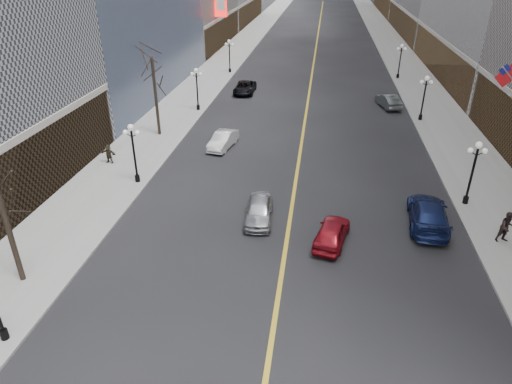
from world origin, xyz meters
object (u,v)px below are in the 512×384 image
(streetlamp_west_3, at_px, (229,53))
(car_sb_far, at_px, (388,101))
(streetlamp_east_1, at_px, (474,167))
(streetlamp_east_3, at_px, (400,57))
(streetlamp_west_2, at_px, (197,85))
(car_sb_mid, at_px, (332,232))
(car_nb_near, at_px, (259,210))
(car_sb_near, at_px, (428,214))
(car_nb_mid, at_px, (223,140))
(streetlamp_east_2, at_px, (424,93))
(streetlamp_west_1, at_px, (133,147))
(car_nb_far, at_px, (245,87))

(streetlamp_west_3, height_order, car_sb_far, streetlamp_west_3)
(streetlamp_east_1, bearing_deg, streetlamp_east_3, 90.00)
(streetlamp_west_2, relative_size, car_sb_mid, 1.08)
(streetlamp_west_3, height_order, car_nb_near, streetlamp_west_3)
(car_sb_near, height_order, car_sb_far, car_sb_near)
(car_nb_mid, bearing_deg, streetlamp_east_2, 38.30)
(car_nb_near, xyz_separation_m, car_sb_far, (11.00, 26.35, 0.01))
(car_nb_mid, bearing_deg, streetlamp_east_1, -13.00)
(car_sb_near, relative_size, car_sb_mid, 1.36)
(streetlamp_east_2, height_order, car_sb_mid, streetlamp_east_2)
(car_nb_near, xyz_separation_m, car_sb_mid, (4.65, -1.98, -0.02))
(car_nb_near, bearing_deg, streetlamp_west_1, 153.76)
(streetlamp_west_1, distance_m, streetlamp_west_2, 18.00)
(streetlamp_east_2, xyz_separation_m, streetlamp_west_3, (-23.60, 18.00, 0.00))
(car_nb_mid, height_order, car_sb_mid, car_sb_mid)
(streetlamp_east_1, xyz_separation_m, streetlamp_west_2, (-23.60, 18.00, 0.00))
(car_nb_far, bearing_deg, streetlamp_west_1, -99.03)
(streetlamp_east_2, xyz_separation_m, car_sb_near, (-3.10, -21.07, -2.07))
(streetlamp_east_1, relative_size, car_sb_near, 0.79)
(streetlamp_east_2, relative_size, streetlamp_west_1, 1.00)
(streetlamp_east_2, xyz_separation_m, car_sb_far, (-2.80, 4.35, -2.16))
(streetlamp_west_3, bearing_deg, streetlamp_east_2, -37.33)
(streetlamp_east_2, height_order, car_nb_far, streetlamp_east_2)
(streetlamp_west_3, relative_size, car_sb_near, 0.79)
(car_nb_near, bearing_deg, streetlamp_east_3, 66.93)
(streetlamp_east_2, bearing_deg, streetlamp_west_2, 180.00)
(streetlamp_east_2, bearing_deg, car_sb_far, 122.74)
(car_sb_mid, distance_m, car_sb_far, 29.04)
(streetlamp_east_3, bearing_deg, car_nb_mid, -123.64)
(car_nb_mid, height_order, car_nb_far, car_nb_far)
(car_sb_mid, bearing_deg, car_sb_far, -90.27)
(car_sb_far, bearing_deg, car_nb_far, -26.64)
(streetlamp_west_1, bearing_deg, car_nb_far, 81.42)
(car_nb_mid, bearing_deg, car_sb_mid, -45.57)
(car_sb_mid, height_order, car_sb_far, car_sb_far)
(car_nb_mid, bearing_deg, streetlamp_east_3, 66.29)
(streetlamp_west_2, height_order, car_sb_near, streetlamp_west_2)
(car_sb_near, bearing_deg, streetlamp_east_1, -129.73)
(streetlamp_east_3, relative_size, streetlamp_west_2, 1.00)
(streetlamp_west_1, xyz_separation_m, car_nb_far, (3.90, 25.81, -2.19))
(car_nb_near, height_order, car_nb_far, car_nb_near)
(streetlamp_east_1, distance_m, streetlamp_east_3, 36.00)
(car_nb_near, bearing_deg, car_sb_mid, -27.13)
(streetlamp_west_2, height_order, streetlamp_west_3, same)
(streetlamp_east_3, xyz_separation_m, streetlamp_west_1, (-23.60, -36.00, 0.00))
(streetlamp_east_3, relative_size, car_nb_far, 0.88)
(streetlamp_east_1, distance_m, streetlamp_west_1, 23.60)
(streetlamp_west_3, relative_size, car_nb_far, 0.88)
(car_nb_mid, bearing_deg, streetlamp_west_2, 125.87)
(car_sb_far, bearing_deg, streetlamp_east_1, 82.05)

